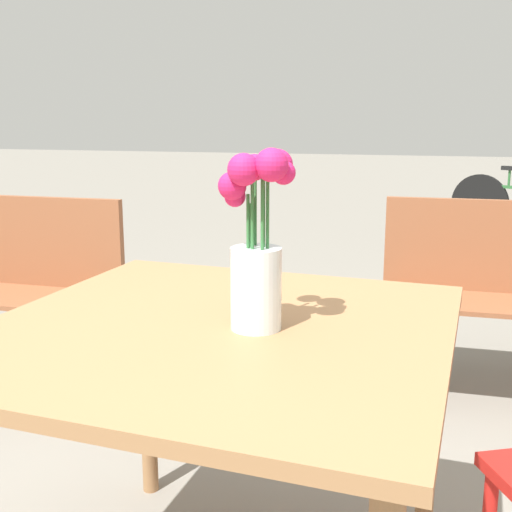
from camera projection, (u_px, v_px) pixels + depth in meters
name	position (u px, v px, depth m)	size (l,w,h in m)	color
table_front	(218.00, 362.00, 1.41)	(1.04, 1.05, 0.75)	#9E7047
flower_vase	(257.00, 254.00, 1.33)	(0.15, 0.16, 0.38)	silver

